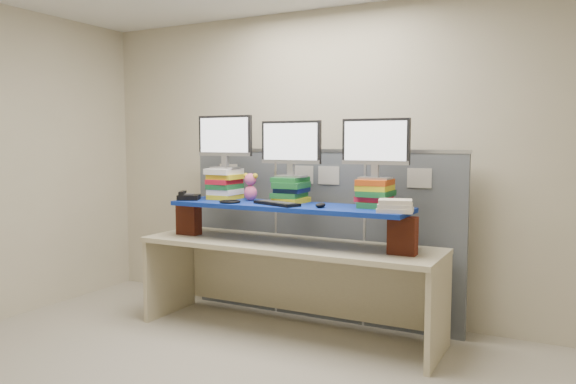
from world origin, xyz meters
The scene contains 18 objects.
room centered at (0.00, 0.00, 1.40)m, with size 5.00×4.00×2.80m.
cubicle_partition centered at (0.00, 1.78, 0.77)m, with size 2.60×0.06×1.53m.
desk centered at (-0.05, 1.27, 0.61)m, with size 2.52×0.74×0.77m.
brick_pier_left centered at (-1.03, 1.22, 0.91)m, with size 0.21×0.11×0.28m, color maroon.
brick_pier_right centered at (0.92, 1.23, 0.91)m, with size 0.21×0.11×0.28m, color maroon.
blue_board centered at (-0.05, 1.27, 1.07)m, with size 2.02×0.50×0.04m, color #0B1D94.
book_stack_left centered at (-0.75, 1.39, 1.22)m, with size 0.26×0.30×0.27m.
book_stack_center centered at (-0.09, 1.39, 1.19)m, with size 0.27×0.32×0.21m.
book_stack_right centered at (0.65, 1.39, 1.20)m, with size 0.26×0.29×0.22m.
monitor_left centered at (-0.75, 1.39, 1.62)m, with size 0.54×0.15×0.47m.
monitor_center centered at (-0.09, 1.39, 1.56)m, with size 0.54×0.15×0.47m.
monitor_right centered at (0.65, 1.39, 1.57)m, with size 0.54×0.15×0.47m.
keyboard centered at (-0.11, 1.18, 1.10)m, with size 0.45×0.29×0.03m.
mouse centered at (0.28, 1.18, 1.10)m, with size 0.07×0.12×0.04m, color black.
desk_phone centered at (-0.99, 1.17, 1.11)m, with size 0.24×0.23×0.08m.
headset centered at (-0.53, 1.14, 1.09)m, with size 0.18×0.18×0.02m, color black.
plush_toy centered at (-0.47, 1.37, 1.21)m, with size 0.14×0.10×0.24m.
binder_stack centered at (0.88, 1.18, 1.13)m, with size 0.30×0.26×0.09m.
Camera 1 is at (2.06, -2.76, 1.59)m, focal length 35.00 mm.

